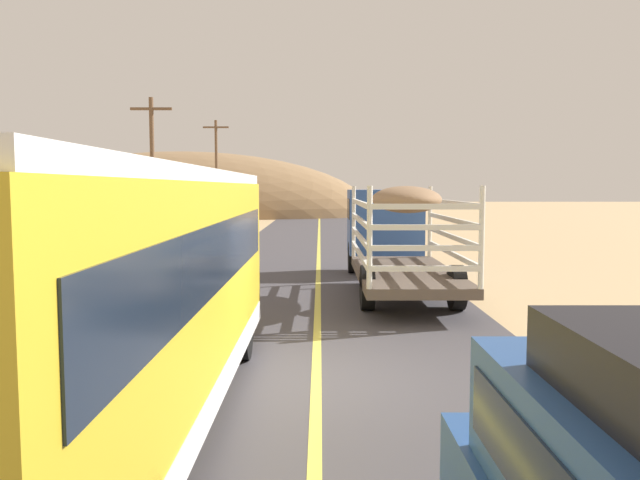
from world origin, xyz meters
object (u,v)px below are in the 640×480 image
livestock_truck (394,226)px  bus (118,292)px  power_pole_mid (155,166)px  boulder_near_shoulder (116,222)px  power_pole_far (219,168)px

livestock_truck → bus: size_ratio=0.97×
livestock_truck → power_pole_mid: 18.06m
livestock_truck → bus: bearing=-111.1°
bus → boulder_near_shoulder: bearing=108.3°
bus → boulder_near_shoulder: size_ratio=5.47×
power_pole_far → boulder_near_shoulder: 13.85m
power_pole_mid → boulder_near_shoulder: 10.43m
bus → power_pole_far: (-6.48, 46.91, 2.92)m
bus → boulder_near_shoulder: bus is taller
power_pole_far → boulder_near_shoulder: bearing=-112.1°
power_pole_far → boulder_near_shoulder: (-4.98, -12.28, -4.01)m
bus → livestock_truck: bearing=68.9°
bus → power_pole_mid: bearing=103.9°
bus → power_pole_far: size_ratio=1.15×
livestock_truck → bus: bus is taller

